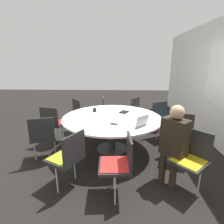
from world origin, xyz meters
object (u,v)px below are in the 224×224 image
object	(u,v)px
chair_2	(163,117)
chair_9	(120,161)
chair_0	(191,156)
chair_8	(68,155)
chair_3	(139,111)
coffee_cup	(95,110)
chair_7	(43,134)
chair_6	(53,121)
chair_5	(81,112)
person_0	(174,139)
cell_phone	(114,124)
handbag	(155,125)
chair_4	(108,109)
chair_1	(181,133)
spiral_notebook	(124,112)
laptop	(139,123)

from	to	relation	value
chair_2	chair_9	distance (m)	2.19
chair_0	chair_8	bearing A→B (deg)	48.85
chair_3	coffee_cup	size ratio (longest dim) A/B	10.46
chair_7	chair_6	bearing A→B (deg)	77.25
chair_5	chair_6	distance (m)	0.92
chair_5	person_0	size ratio (longest dim) A/B	0.71
cell_phone	coffee_cup	bearing A→B (deg)	-150.09
chair_9	person_0	size ratio (longest dim) A/B	0.71
chair_3	handbag	bearing A→B (deg)	119.52
chair_0	chair_4	world-z (taller)	same
chair_1	spiral_notebook	xyz separation A→B (m)	(-0.68, -1.03, 0.20)
chair_3	cell_phone	bearing A→B (deg)	12.09
chair_8	cell_phone	distance (m)	1.00
chair_4	laptop	xyz separation A→B (m)	(1.84, 0.65, 0.25)
chair_7	handbag	world-z (taller)	chair_7
chair_5	chair_9	xyz separation A→B (m)	(2.34, 1.00, 0.00)
chair_1	person_0	xyz separation A→B (m)	(0.68, -0.35, 0.19)
cell_phone	handbag	xyz separation A→B (m)	(-1.54, 1.07, -0.59)
chair_6	spiral_notebook	size ratio (longest dim) A/B	3.43
chair_1	chair_3	world-z (taller)	same
person_0	handbag	distance (m)	2.22
chair_1	chair_8	distance (m)	2.04
chair_6	chair_5	bearing A→B (deg)	72.66
chair_2	handbag	distance (m)	0.63
chair_5	laptop	bearing A→B (deg)	3.94
coffee_cup	chair_8	bearing A→B (deg)	-6.58
handbag	coffee_cup	bearing A→B (deg)	-63.49
chair_6	handbag	size ratio (longest dim) A/B	2.43
chair_0	chair_6	world-z (taller)	same
chair_4	chair_8	size ratio (longest dim) A/B	1.00
chair_7	chair_9	bearing A→B (deg)	-49.67
chair_6	laptop	distance (m)	1.96
chair_6	chair_7	bearing A→B (deg)	-71.42
chair_0	coffee_cup	world-z (taller)	chair_0
chair_6	handbag	distance (m)	2.61
chair_1	chair_5	xyz separation A→B (m)	(-1.37, -2.13, 0.00)
chair_4	chair_6	distance (m)	1.58
spiral_notebook	cell_phone	distance (m)	0.79
chair_8	chair_3	bearing A→B (deg)	0.19
chair_2	chair_3	xyz separation A→B (m)	(-0.52, -0.49, 0.00)
chair_1	chair_4	distance (m)	2.21
handbag	spiral_notebook	bearing A→B (deg)	-48.05
cell_phone	chair_6	bearing A→B (deg)	-115.99
chair_6	chair_3	bearing A→B (deg)	37.18
chair_8	chair_4	bearing A→B (deg)	19.34
chair_5	chair_8	world-z (taller)	same
chair_0	chair_3	size ratio (longest dim) A/B	1.00
chair_6	chair_9	xyz separation A→B (m)	(1.54, 1.46, 0.00)
laptop	coffee_cup	world-z (taller)	laptop
chair_6	laptop	size ratio (longest dim) A/B	2.27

